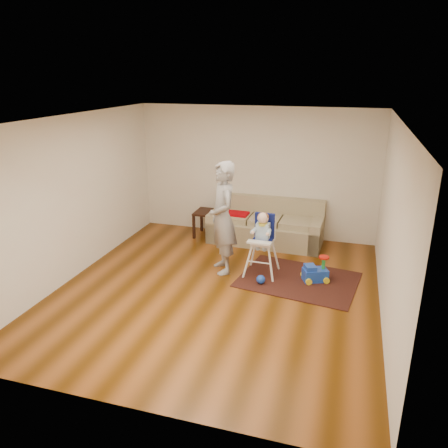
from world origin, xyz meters
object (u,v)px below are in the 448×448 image
(sofa, at_px, (266,222))
(toy_ball, at_px, (261,279))
(adult, at_px, (223,218))
(ride_on_toy, at_px, (316,269))
(high_chair, at_px, (262,245))
(side_table, at_px, (209,224))

(sofa, relative_size, toy_ball, 15.58)
(adult, bearing_deg, ride_on_toy, 59.36)
(adult, bearing_deg, high_chair, 63.05)
(side_table, relative_size, toy_ball, 3.69)
(sofa, xyz_separation_m, side_table, (-1.24, 0.03, -0.17))
(ride_on_toy, height_order, adult, adult)
(ride_on_toy, relative_size, adult, 0.22)
(ride_on_toy, bearing_deg, high_chair, 153.73)
(high_chair, bearing_deg, sofa, 100.61)
(sofa, distance_m, high_chair, 1.52)
(side_table, xyz_separation_m, adult, (0.79, -1.58, 0.70))
(sofa, height_order, ride_on_toy, sofa)
(toy_ball, distance_m, adult, 1.22)
(toy_ball, bearing_deg, adult, 155.67)
(ride_on_toy, relative_size, toy_ball, 2.93)
(sofa, distance_m, toy_ball, 1.95)
(side_table, relative_size, adult, 0.28)
(ride_on_toy, xyz_separation_m, adult, (-1.61, -0.03, 0.74))
(side_table, relative_size, ride_on_toy, 1.26)
(sofa, bearing_deg, adult, -104.37)
(side_table, xyz_separation_m, high_chair, (1.48, -1.52, 0.27))
(toy_ball, bearing_deg, sofa, 99.38)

